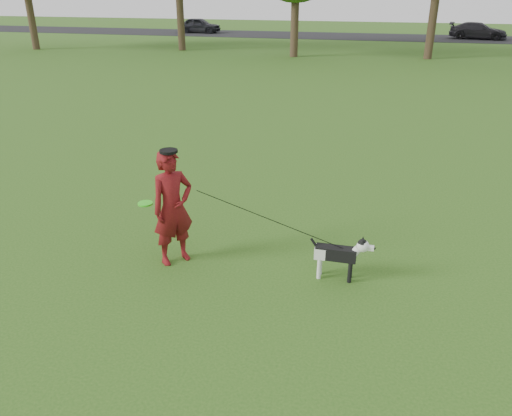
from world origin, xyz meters
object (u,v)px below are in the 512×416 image
(dog, at_px, (341,253))
(car_right, at_px, (478,31))
(car_left, at_px, (199,25))
(man, at_px, (173,208))

(dog, bearing_deg, car_right, 79.49)
(car_left, bearing_deg, dog, -155.97)
(car_left, height_order, car_right, car_left)
(dog, xyz_separation_m, car_left, (-16.77, 39.66, 0.24))
(car_left, distance_m, car_right, 24.13)
(dog, bearing_deg, car_left, 112.92)
(car_left, bearing_deg, car_right, -88.90)
(man, xyz_separation_m, car_right, (9.94, 39.75, -0.25))
(man, distance_m, car_right, 40.97)
(dog, height_order, car_right, car_right)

